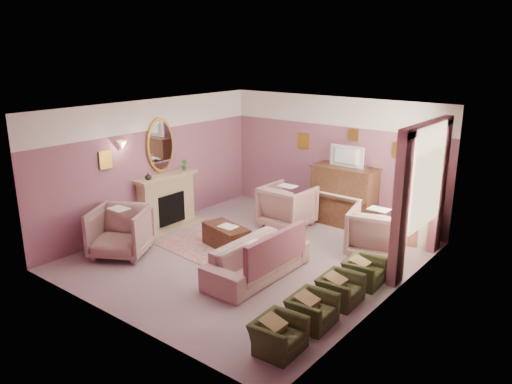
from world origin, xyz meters
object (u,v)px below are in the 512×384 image
Objects in this scene: sofa at (258,253)px; olive_chair_a at (279,330)px; floral_armchair_left at (287,204)px; floral_armchair_front at (120,229)px; television at (345,155)px; floral_armchair_right at (377,230)px; side_table at (425,228)px; olive_chair_c at (340,285)px; coffee_table at (226,237)px; olive_chair_b at (312,306)px; olive_chair_d at (364,267)px; piano at (344,196)px.

sofa is 2.23m from olive_chair_a.
floral_armchair_left is 1.00× the size of floral_armchair_front.
floral_armchair_right is (1.36, -1.12, -1.07)m from television.
sofa is 3.04× the size of side_table.
floral_armchair_left is (-0.90, -0.87, -1.07)m from television.
television is 1.18× the size of olive_chair_c.
television reaches higher than side_table.
floral_armchair_front is (-2.48, -4.13, -1.07)m from television.
coffee_table is 2.93m from olive_chair_c.
olive_chair_b is (0.00, 0.82, 0.00)m from olive_chair_a.
floral_armchair_left is (0.26, 1.74, 0.30)m from coffee_table.
olive_chair_d is at bearing 90.00° from olive_chair_b.
side_table is (3.04, 2.62, 0.12)m from coffee_table.
olive_chair_c is at bearing 2.70° from sofa.
television is 2.07m from floral_armchair_right.
olive_chair_d is (1.59, 0.89, -0.14)m from sofa.
floral_armchair_front is 4.21m from olive_chair_b.
sofa is at bearing -150.56° from olive_chair_d.
television is 0.76× the size of floral_armchair_left.
olive_chair_c is (2.88, -0.56, 0.07)m from coffee_table.
floral_armchair_front reaches higher than coffee_table.
coffee_table is 2.94m from floral_armchair_right.
olive_chair_b is at bearing 2.06° from floral_armchair_front.
olive_chair_a reaches higher than coffee_table.
coffee_table is 3.19m from olive_chair_b.
coffee_table is at bearing -113.93° from television.
floral_armchair_front is (-2.48, -4.18, -0.12)m from piano.
olive_chair_d is at bearing 23.08° from floral_armchair_front.
floral_armchair_right is 1.55× the size of olive_chair_b.
side_table is (4.37, 4.14, -0.18)m from floral_armchair_front.
olive_chair_a is (2.88, -2.20, 0.07)m from coffee_table.
television is 1.18× the size of olive_chair_b.
olive_chair_a is 2.46m from olive_chair_d.
piano is 1.91m from side_table.
floral_armchair_front is at bearing -130.97° from coffee_table.
olive_chair_c is at bearing -92.95° from side_table.
coffee_table is (-1.16, -2.61, -1.38)m from television.
floral_armchair_front is at bearing -136.50° from side_table.
television is 3.19m from olive_chair_d.
floral_armchair_front is at bearing -121.00° from television.
sofa is at bearing 18.91° from floral_armchair_front.
floral_armchair_front is at bearing -115.90° from floral_armchair_left.
olive_chair_b is (1.59, -0.75, -0.14)m from sofa.
television is 4.53m from olive_chair_b.
piano is 5.16m from olive_chair_a.
floral_armchair_front is at bearing -161.09° from sofa.
piano reaches higher than floral_armchair_front.
olive_chair_b is at bearing 90.00° from olive_chair_a.
floral_armchair_front is 1.55× the size of olive_chair_c.
sofa is 2.02× the size of floral_armchair_front.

